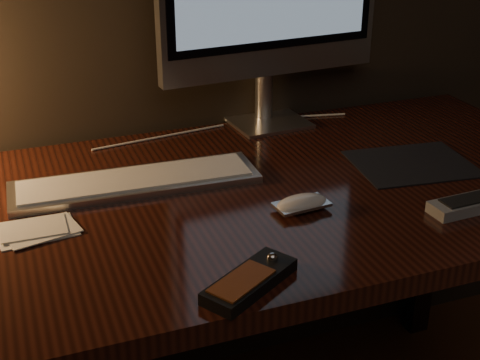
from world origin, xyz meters
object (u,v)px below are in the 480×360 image
object	(u,v)px
mouse	(301,205)
keyboard	(136,181)
media_remote	(250,280)
desk	(212,235)

from	to	relation	value
mouse	keyboard	bearing A→B (deg)	136.04
mouse	media_remote	world-z (taller)	media_remote
keyboard	media_remote	bearing A→B (deg)	-76.43
keyboard	media_remote	size ratio (longest dim) A/B	2.80
desk	keyboard	size ratio (longest dim) A/B	3.28
keyboard	media_remote	world-z (taller)	media_remote
keyboard	mouse	size ratio (longest dim) A/B	4.81
mouse	media_remote	xyz separation A→B (m)	(-0.18, -0.20, 0.00)
desk	keyboard	world-z (taller)	keyboard
keyboard	mouse	bearing A→B (deg)	-36.53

